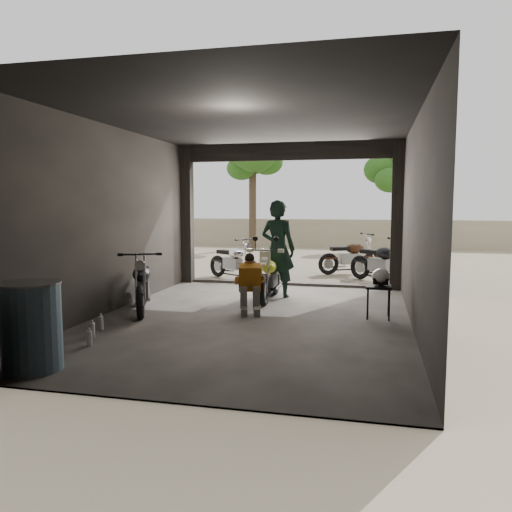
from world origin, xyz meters
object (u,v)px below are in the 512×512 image
at_px(outside_bike_a, 234,258).
at_px(sign_post, 427,208).
at_px(outside_bike_b, 351,254).
at_px(oil_drum, 32,328).
at_px(main_bike, 270,273).
at_px(stool, 379,290).
at_px(left_bike, 142,281).
at_px(outside_bike_c, 381,259).
at_px(helmet, 381,277).
at_px(mechanic, 250,285).
at_px(rider, 278,249).

relative_size(outside_bike_a, sign_post, 0.60).
height_order(outside_bike_b, oil_drum, outside_bike_b).
distance_m(main_bike, stool, 2.34).
height_order(left_bike, outside_bike_a, left_bike).
bearing_deg(left_bike, stool, -18.50).
distance_m(outside_bike_a, outside_bike_c, 3.57).
xyz_separation_m(left_bike, sign_post, (5.01, 3.33, 1.24)).
distance_m(stool, helmet, 0.23).
distance_m(outside_bike_a, mechanic, 3.90).
relative_size(mechanic, sign_post, 0.38).
bearing_deg(rider, oil_drum, 83.32).
xyz_separation_m(left_bike, outside_bike_c, (4.10, 4.25, 0.03)).
distance_m(rider, oil_drum, 5.35).
distance_m(outside_bike_c, sign_post, 1.77).
distance_m(mechanic, helmet, 2.17).
relative_size(outside_bike_b, helmet, 5.23).
height_order(outside_bike_c, stool, outside_bike_c).
xyz_separation_m(outside_bike_c, oil_drum, (-3.89, -7.40, -0.06)).
height_order(outside_bike_c, sign_post, sign_post).
height_order(mechanic, helmet, mechanic).
xyz_separation_m(left_bike, outside_bike_a, (0.55, 3.92, -0.01)).
relative_size(outside_bike_b, stool, 2.89).
relative_size(stool, helmet, 1.81).
bearing_deg(left_bike, outside_bike_c, 22.52).
xyz_separation_m(outside_bike_a, mechanic, (1.32, -3.67, -0.03)).
distance_m(outside_bike_b, rider, 3.98).
xyz_separation_m(outside_bike_b, sign_post, (1.68, -2.26, 1.23)).
distance_m(outside_bike_b, outside_bike_c, 1.55).
bearing_deg(outside_bike_b, outside_bike_a, 92.47).
distance_m(left_bike, outside_bike_a, 3.96).
relative_size(outside_bike_a, rider, 0.80).
bearing_deg(oil_drum, outside_bike_c, 62.24).
bearing_deg(outside_bike_c, left_bike, 176.81).
distance_m(main_bike, helmet, 2.34).
relative_size(main_bike, mechanic, 1.60).
bearing_deg(rider, main_bike, 89.74).
relative_size(left_bike, outside_bike_a, 1.02).
relative_size(outside_bike_c, helmet, 5.46).
bearing_deg(stool, oil_drum, -137.29).
bearing_deg(sign_post, oil_drum, -114.18).
height_order(main_bike, sign_post, sign_post).
bearing_deg(oil_drum, sign_post, 53.48).
xyz_separation_m(rider, helmet, (1.98, -1.44, -0.28)).
relative_size(main_bike, outside_bike_a, 1.02).
relative_size(outside_bike_a, outside_bike_c, 0.93).
bearing_deg(stool, main_bike, 150.61).
bearing_deg(left_bike, oil_drum, -109.76).
bearing_deg(left_bike, rider, 18.59).
bearing_deg(main_bike, outside_bike_c, 50.95).
bearing_deg(sign_post, left_bike, -134.03).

